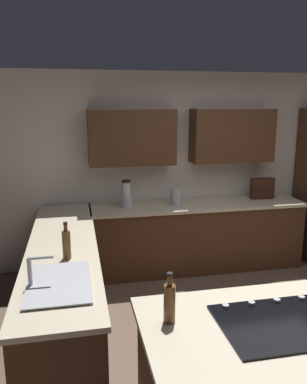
# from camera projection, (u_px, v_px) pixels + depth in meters

# --- Properties ---
(ground_plane) EXTENTS (14.00, 14.00, 0.00)m
(ground_plane) POSITION_uv_depth(u_px,v_px,m) (262.00, 340.00, 3.65)
(ground_plane) COLOR brown
(wall_back) EXTENTS (6.00, 0.44, 2.60)m
(wall_back) POSITION_uv_depth(u_px,v_px,m) (194.00, 161.00, 5.27)
(wall_back) COLOR silver
(wall_back) RESTS_ON ground
(lower_cabinets_back) EXTENTS (2.80, 0.60, 0.86)m
(lower_cabinets_back) POSITION_uv_depth(u_px,v_px,m) (197.00, 237.00, 5.18)
(lower_cabinets_back) COLOR #472B19
(lower_cabinets_back) RESTS_ON ground
(countertop_back) EXTENTS (2.84, 0.64, 0.04)m
(countertop_back) POSITION_uv_depth(u_px,v_px,m) (198.00, 205.00, 5.08)
(countertop_back) COLOR beige
(countertop_back) RESTS_ON lower_cabinets_back
(lower_cabinets_side) EXTENTS (0.60, 2.90, 0.86)m
(lower_cabinets_side) POSITION_uv_depth(u_px,v_px,m) (65.00, 290.00, 3.73)
(lower_cabinets_side) COLOR #472B19
(lower_cabinets_side) RESTS_ON ground
(countertop_side) EXTENTS (0.64, 2.94, 0.04)m
(countertop_side) POSITION_uv_depth(u_px,v_px,m) (62.00, 246.00, 3.62)
(countertop_side) COLOR beige
(countertop_side) RESTS_ON lower_cabinets_side
(island_top) EXTENTS (1.70, 1.01, 0.04)m
(island_top) POSITION_uv_depth(u_px,v_px,m) (282.00, 327.00, 2.31)
(island_top) COLOR beige
(island_top) RESTS_ON island_base
(sink_unit) EXTENTS (0.46, 0.70, 0.23)m
(sink_unit) POSITION_uv_depth(u_px,v_px,m) (58.00, 282.00, 2.81)
(sink_unit) COLOR #515456
(sink_unit) RESTS_ON countertop_side
(cooktop) EXTENTS (0.76, 0.56, 0.03)m
(cooktop) POSITION_uv_depth(u_px,v_px,m) (282.00, 323.00, 2.31)
(cooktop) COLOR black
(cooktop) RESTS_ON island_top
(blender) EXTENTS (0.15, 0.15, 0.35)m
(blender) POSITION_uv_depth(u_px,v_px,m) (126.00, 196.00, 4.87)
(blender) COLOR silver
(blender) RESTS_ON countertop_back
(spice_rack) EXTENTS (0.32, 0.11, 0.29)m
(spice_rack) POSITION_uv_depth(u_px,v_px,m) (262.00, 188.00, 5.30)
(spice_rack) COLOR #381E14
(spice_rack) RESTS_ON countertop_back
(kettle) EXTENTS (0.15, 0.15, 0.22)m
(kettle) POSITION_uv_depth(u_px,v_px,m) (176.00, 196.00, 5.01)
(kettle) COLOR #B7BABF
(kettle) RESTS_ON countertop_back
(dish_soap_bottle) EXTENTS (0.07, 0.07, 0.33)m
(dish_soap_bottle) POSITION_uv_depth(u_px,v_px,m) (66.00, 244.00, 3.25)
(dish_soap_bottle) COLOR brown
(dish_soap_bottle) RESTS_ON countertop_side
(oil_bottle) EXTENTS (0.07, 0.07, 0.32)m
(oil_bottle) POSITION_uv_depth(u_px,v_px,m) (169.00, 302.00, 2.31)
(oil_bottle) COLOR brown
(oil_bottle) RESTS_ON island_top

